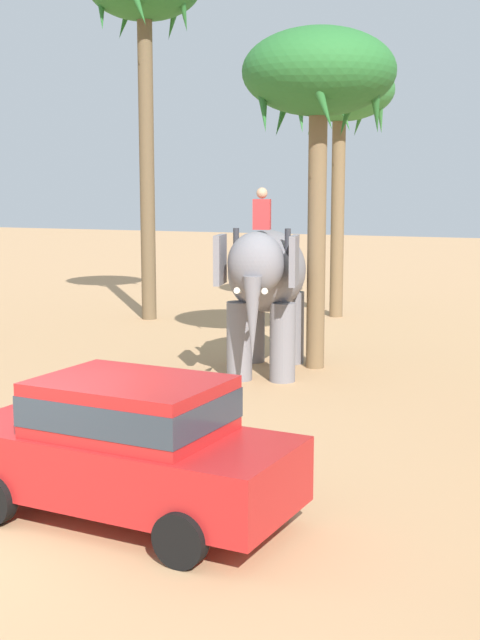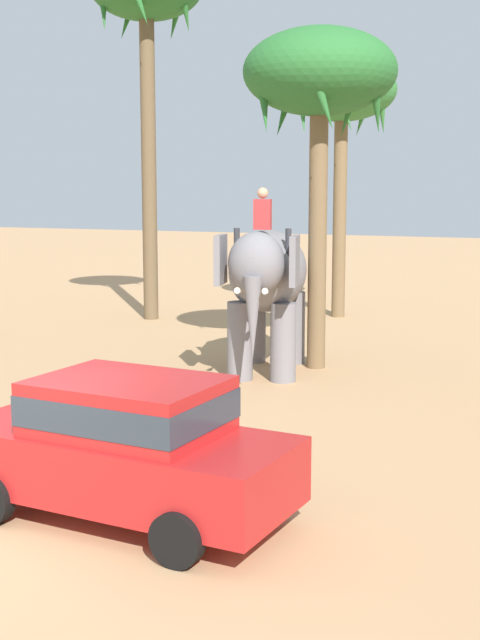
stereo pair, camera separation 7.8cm
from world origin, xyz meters
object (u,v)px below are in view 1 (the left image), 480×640
at_px(car_sedan_foreground, 127,443).
at_px(elephant_with_mahout, 266,279).
at_px(palm_tree_left_of_road, 340,97).
at_px(palm_tree_far_back, 144,2).
at_px(palm_tree_behind_elephant, 319,81).

bearing_deg(car_sedan_foreground, elephant_with_mahout, 100.09).
relative_size(palm_tree_left_of_road, palm_tree_far_back, 0.73).
bearing_deg(palm_tree_left_of_road, palm_tree_far_back, -152.03).
xyz_separation_m(palm_tree_left_of_road, palm_tree_far_back, (-4.97, -2.64, 2.55)).
height_order(car_sedan_foreground, palm_tree_behind_elephant, palm_tree_behind_elephant).
xyz_separation_m(elephant_with_mahout, palm_tree_behind_elephant, (0.78, 0.98, 4.08)).
relative_size(car_sedan_foreground, elephant_with_mahout, 1.05).
height_order(elephant_with_mahout, palm_tree_left_of_road, palm_tree_left_of_road).
bearing_deg(elephant_with_mahout, palm_tree_left_of_road, 96.63).
xyz_separation_m(elephant_with_mahout, palm_tree_far_back, (-5.94, 5.67, 7.04)).
bearing_deg(palm_tree_far_back, elephant_with_mahout, -43.69).
distance_m(elephant_with_mahout, palm_tree_behind_elephant, 4.27).
distance_m(palm_tree_behind_elephant, palm_tree_far_back, 8.71).
bearing_deg(palm_tree_left_of_road, palm_tree_behind_elephant, -76.64).
height_order(elephant_with_mahout, palm_tree_behind_elephant, palm_tree_behind_elephant).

